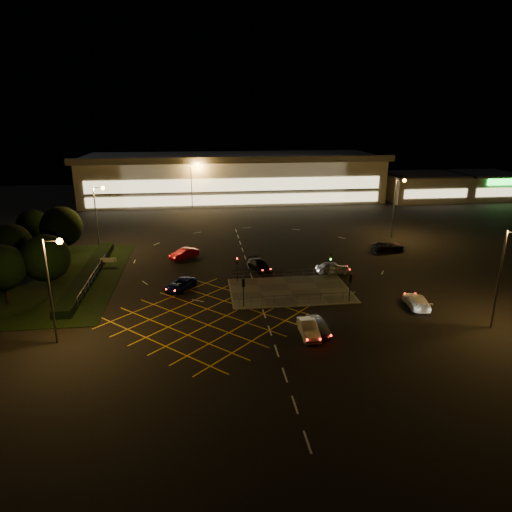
{
  "coord_description": "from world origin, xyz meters",
  "views": [
    {
      "loc": [
        -8.37,
        -51.99,
        20.39
      ],
      "look_at": [
        -1.1,
        6.14,
        2.0
      ],
      "focal_mm": 32.0,
      "sensor_mm": 36.0,
      "label": 1
    }
  ],
  "objects": [
    {
      "name": "pedestrian_island",
      "position": [
        2.0,
        -2.0,
        0.06
      ],
      "size": [
        14.0,
        9.0,
        0.12
      ],
      "primitive_type": "cube",
      "color": "#4C4944",
      "rests_on": "ground"
    },
    {
      "name": "car_queue_white",
      "position": [
        1.51,
        -13.51,
        0.72
      ],
      "size": [
        1.59,
        4.38,
        1.43
      ],
      "primitive_type": "imported",
      "rotation": [
        0.0,
        0.0,
        6.27
      ],
      "color": "silver",
      "rests_on": "ground"
    },
    {
      "name": "tree_b",
      "position": [
        -32.0,
        6.0,
        4.64
      ],
      "size": [
        5.4,
        5.4,
        7.35
      ],
      "color": "black",
      "rests_on": "ground"
    },
    {
      "name": "signal_nw",
      "position": [
        -4.0,
        1.99,
        2.37
      ],
      "size": [
        0.28,
        0.3,
        3.15
      ],
      "color": "black",
      "rests_on": "pedestrian_island"
    },
    {
      "name": "car_near_silver",
      "position": [
        2.57,
        -13.0,
        0.73
      ],
      "size": [
        1.91,
        4.34,
        1.46
      ],
      "primitive_type": "imported",
      "rotation": [
        0.0,
        0.0,
        0.04
      ],
      "color": "silver",
      "rests_on": "ground"
    },
    {
      "name": "retail_unit_b",
      "position": [
        62.0,
        53.96,
        3.22
      ],
      "size": [
        14.8,
        14.8,
        6.35
      ],
      "color": "beige",
      "rests_on": "ground"
    },
    {
      "name": "car_left_blue",
      "position": [
        -11.08,
        0.17,
        0.66
      ],
      "size": [
        4.28,
        5.17,
        1.31
      ],
      "primitive_type": "imported",
      "rotation": [
        0.0,
        0.0,
        5.75
      ],
      "color": "#0D1651",
      "rests_on": "ground"
    },
    {
      "name": "streetlight_sw",
      "position": [
        -21.56,
        -12.0,
        6.56
      ],
      "size": [
        1.78,
        0.56,
        10.03
      ],
      "color": "slate",
      "rests_on": "ground"
    },
    {
      "name": "streetlight_nw",
      "position": [
        -23.56,
        18.0,
        6.56
      ],
      "size": [
        1.78,
        0.56,
        10.03
      ],
      "color": "slate",
      "rests_on": "ground"
    },
    {
      "name": "signal_se",
      "position": [
        8.0,
        -5.99,
        2.37
      ],
      "size": [
        0.28,
        0.3,
        3.15
      ],
      "rotation": [
        0.0,
        0.0,
        3.14
      ],
      "color": "black",
      "rests_on": "pedestrian_island"
    },
    {
      "name": "car_right_silver",
      "position": [
        8.88,
        3.54,
        0.77
      ],
      "size": [
        4.56,
        1.96,
        1.54
      ],
      "primitive_type": "imported",
      "rotation": [
        0.0,
        0.0,
        1.54
      ],
      "color": "#B7BABF",
      "rests_on": "ground"
    },
    {
      "name": "car_east_grey",
      "position": [
        20.32,
        12.69,
        0.72
      ],
      "size": [
        5.49,
        3.16,
        1.44
      ],
      "primitive_type": "imported",
      "rotation": [
        0.0,
        0.0,
        1.73
      ],
      "color": "black",
      "rests_on": "ground"
    },
    {
      "name": "streetlight_far_left",
      "position": [
        -9.56,
        48.0,
        6.56
      ],
      "size": [
        1.78,
        0.56,
        10.03
      ],
      "color": "slate",
      "rests_on": "ground"
    },
    {
      "name": "tree_c",
      "position": [
        -28.0,
        14.0,
        4.95
      ],
      "size": [
        5.76,
        5.76,
        7.84
      ],
      "color": "black",
      "rests_on": "ground"
    },
    {
      "name": "tree_a",
      "position": [
        -30.0,
        -2.0,
        4.33
      ],
      "size": [
        5.04,
        5.04,
        6.86
      ],
      "color": "black",
      "rests_on": "ground"
    },
    {
      "name": "signal_ne",
      "position": [
        8.0,
        1.99,
        2.37
      ],
      "size": [
        0.28,
        0.3,
        3.15
      ],
      "color": "black",
      "rests_on": "pedestrian_island"
    },
    {
      "name": "retail_unit_a",
      "position": [
        46.0,
        53.97,
        3.21
      ],
      "size": [
        18.8,
        14.8,
        6.35
      ],
      "color": "beige",
      "rests_on": "ground"
    },
    {
      "name": "ground",
      "position": [
        0.0,
        0.0,
        0.0
      ],
      "size": [
        180.0,
        180.0,
        0.0
      ],
      "primitive_type": "plane",
      "color": "black",
      "rests_on": "ground"
    },
    {
      "name": "car_approach_white",
      "position": [
        14.88,
        -8.28,
        0.71
      ],
      "size": [
        2.49,
        5.05,
        1.41
      ],
      "primitive_type": "imported",
      "rotation": [
        0.0,
        0.0,
        3.03
      ],
      "color": "white",
      "rests_on": "ground"
    },
    {
      "name": "grass_verge",
      "position": [
        -28.0,
        6.0,
        0.04
      ],
      "size": [
        18.0,
        30.0,
        0.08
      ],
      "primitive_type": "cube",
      "color": "black",
      "rests_on": "ground"
    },
    {
      "name": "signal_sw",
      "position": [
        -4.0,
        -5.99,
        2.37
      ],
      "size": [
        0.28,
        0.3,
        3.15
      ],
      "rotation": [
        0.0,
        0.0,
        3.14
      ],
      "color": "black",
      "rests_on": "pedestrian_island"
    },
    {
      "name": "car_circ_red",
      "position": [
        -10.93,
        12.59,
        0.74
      ],
      "size": [
        4.5,
        3.99,
        1.48
      ],
      "primitive_type": "imported",
      "rotation": [
        0.0,
        0.0,
        5.38
      ],
      "color": "maroon",
      "rests_on": "ground"
    },
    {
      "name": "streetlight_se",
      "position": [
        20.44,
        -14.0,
        6.56
      ],
      "size": [
        1.78,
        0.56,
        10.03
      ],
      "color": "slate",
      "rests_on": "ground"
    },
    {
      "name": "tree_d",
      "position": [
        -34.0,
        20.0,
        4.02
      ],
      "size": [
        4.68,
        4.68,
        6.37
      ],
      "color": "black",
      "rests_on": "ground"
    },
    {
      "name": "streetlight_ne",
      "position": [
        24.44,
        20.0,
        6.56
      ],
      "size": [
        1.78,
        0.56,
        10.03
      ],
      "color": "slate",
      "rests_on": "ground"
    },
    {
      "name": "hedge",
      "position": [
        -23.0,
        6.0,
        0.5
      ],
      "size": [
        2.0,
        26.0,
        1.0
      ],
      "primitive_type": "cube",
      "color": "black",
      "rests_on": "ground"
    },
    {
      "name": "tree_e",
      "position": [
        -26.0,
        0.0,
        4.64
      ],
      "size": [
        5.4,
        5.4,
        7.35
      ],
      "color": "black",
      "rests_on": "ground"
    },
    {
      "name": "supermarket",
      "position": [
        0.0,
        61.95,
        5.31
      ],
      "size": [
        72.0,
        26.5,
        10.5
      ],
      "color": "beige",
      "rests_on": "ground"
    },
    {
      "name": "car_far_dkgrey",
      "position": [
        -0.62,
        6.11,
        0.7
      ],
      "size": [
        3.41,
        5.19,
        1.4
      ],
      "primitive_type": "imported",
      "rotation": [
        0.0,
        0.0,
        0.33
      ],
      "color": "black",
      "rests_on": "ground"
    },
    {
      "name": "streetlight_far_right",
      "position": [
        30.44,
        50.0,
        6.56
      ],
      "size": [
        1.78,
        0.56,
        10.03
      ],
      "color": "slate",
      "rests_on": "ground"
    }
  ]
}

